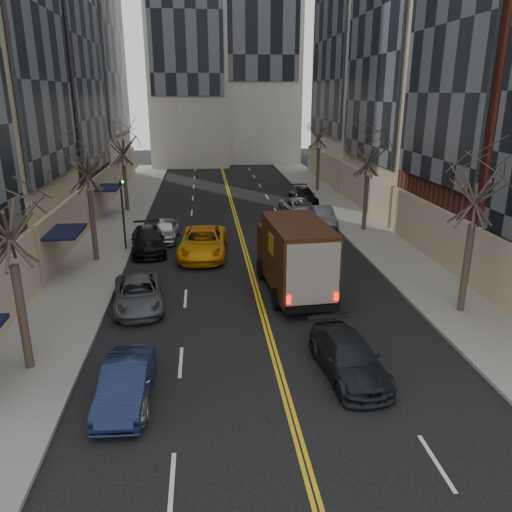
{
  "coord_description": "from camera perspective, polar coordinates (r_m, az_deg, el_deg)",
  "views": [
    {
      "loc": [
        -2.45,
        -8.37,
        9.42
      ],
      "look_at": [
        -0.14,
        13.47,
        2.2
      ],
      "focal_mm": 35.0,
      "sensor_mm": 36.0,
      "label": 1
    }
  ],
  "objects": [
    {
      "name": "sidewalk_left",
      "position": [
        37.17,
        -16.01,
        2.91
      ],
      "size": [
        4.0,
        66.0,
        0.15
      ],
      "primitive_type": "cube",
      "color": "slate",
      "rests_on": "ground"
    },
    {
      "name": "sidewalk_right",
      "position": [
        38.34,
        11.56,
        3.71
      ],
      "size": [
        4.0,
        66.0,
        0.15
      ],
      "primitive_type": "cube",
      "color": "slate",
      "rests_on": "ground"
    },
    {
      "name": "streetwall_right",
      "position": [
        45.09,
        20.62,
        24.37
      ],
      "size": [
        12.26,
        49.0,
        34.0
      ],
      "color": "#4C301E",
      "rests_on": "ground"
    },
    {
      "name": "tree_lf_near",
      "position": [
        17.85,
        -26.92,
        5.97
      ],
      "size": [
        3.2,
        3.2,
        8.41
      ],
      "color": "#382D23",
      "rests_on": "sidewalk_left"
    },
    {
      "name": "tree_lf_mid",
      "position": [
        29.21,
        -18.97,
        11.69
      ],
      "size": [
        3.2,
        3.2,
        8.91
      ],
      "color": "#382D23",
      "rests_on": "sidewalk_left"
    },
    {
      "name": "tree_lf_far",
      "position": [
        41.99,
        -15.11,
        12.95
      ],
      "size": [
        3.2,
        3.2,
        8.12
      ],
      "color": "#382D23",
      "rests_on": "sidewalk_left"
    },
    {
      "name": "tree_rt_near",
      "position": [
        22.6,
        24.21,
        9.09
      ],
      "size": [
        3.2,
        3.2,
        8.71
      ],
      "color": "#382D23",
      "rests_on": "sidewalk_right"
    },
    {
      "name": "tree_rt_mid",
      "position": [
        35.37,
        12.84,
        12.48
      ],
      "size": [
        3.2,
        3.2,
        8.32
      ],
      "color": "#382D23",
      "rests_on": "sidewalk_right"
    },
    {
      "name": "tree_rt_far",
      "position": [
        49.74,
        7.29,
        14.96
      ],
      "size": [
        3.2,
        3.2,
        9.11
      ],
      "color": "#382D23",
      "rests_on": "sidewalk_right"
    },
    {
      "name": "traffic_signal",
      "position": [
        31.47,
        -15.01,
        5.46
      ],
      "size": [
        0.29,
        0.26,
        4.7
      ],
      "color": "black",
      "rests_on": "sidewalk_left"
    },
    {
      "name": "ups_truck",
      "position": [
        24.16,
        4.43,
        -0.09
      ],
      "size": [
        3.11,
        6.91,
        3.7
      ],
      "rotation": [
        0.0,
        0.0,
        0.07
      ],
      "color": "black",
      "rests_on": "ground"
    },
    {
      "name": "observer_sedan",
      "position": [
        17.97,
        10.53,
        -11.29
      ],
      "size": [
        2.28,
        4.75,
        1.33
      ],
      "rotation": [
        0.0,
        0.0,
        0.09
      ],
      "color": "black",
      "rests_on": "ground"
    },
    {
      "name": "taxi",
      "position": [
        30.19,
        -6.09,
        1.54
      ],
      "size": [
        3.11,
        6.09,
        1.65
      ],
      "primitive_type": "imported",
      "rotation": [
        0.0,
        0.0,
        -0.07
      ],
      "color": "orange",
      "rests_on": "ground"
    },
    {
      "name": "pedestrian",
      "position": [
        26.07,
        3.68,
        -1.13
      ],
      "size": [
        0.42,
        0.61,
        1.62
      ],
      "primitive_type": "imported",
      "rotation": [
        0.0,
        0.0,
        1.62
      ],
      "color": "black",
      "rests_on": "ground"
    },
    {
      "name": "parked_lf_a",
      "position": [
        16.92,
        -14.55,
        -13.63
      ],
      "size": [
        1.63,
        3.9,
        1.32
      ],
      "primitive_type": "imported",
      "rotation": [
        0.0,
        0.0,
        0.02
      ],
      "color": "#A8ACB0",
      "rests_on": "ground"
    },
    {
      "name": "parked_lf_b",
      "position": [
        16.76,
        -14.64,
        -13.93
      ],
      "size": [
        1.57,
        4.13,
        1.34
      ],
      "primitive_type": "imported",
      "rotation": [
        0.0,
        0.0,
        -0.04
      ],
      "color": "#111935",
      "rests_on": "ground"
    },
    {
      "name": "parked_lf_c",
      "position": [
        23.52,
        -13.3,
        -4.23
      ],
      "size": [
        2.74,
        4.89,
        1.29
      ],
      "primitive_type": "imported",
      "rotation": [
        0.0,
        0.0,
        0.13
      ],
      "color": "#4B4E52",
      "rests_on": "ground"
    },
    {
      "name": "parked_lf_d",
      "position": [
        31.62,
        -12.21,
        1.81
      ],
      "size": [
        2.64,
        5.2,
        1.45
      ],
      "primitive_type": "imported",
      "rotation": [
        0.0,
        0.0,
        0.13
      ],
      "color": "black",
      "rests_on": "ground"
    },
    {
      "name": "parked_lf_e",
      "position": [
        33.78,
        -10.34,
        2.93
      ],
      "size": [
        1.76,
        4.15,
        1.4
      ],
      "primitive_type": "imported",
      "rotation": [
        0.0,
        0.0,
        -0.03
      ],
      "color": "#B1B4B9",
      "rests_on": "ground"
    },
    {
      "name": "parked_rt_a",
      "position": [
        37.52,
        7.64,
        4.54
      ],
      "size": [
        1.44,
        4.06,
        1.34
      ],
      "primitive_type": "imported",
      "rotation": [
        0.0,
        0.0,
        -0.01
      ],
      "color": "#4D5055",
      "rests_on": "ground"
    },
    {
      "name": "parked_rt_b",
      "position": [
        40.13,
        4.98,
        5.55
      ],
      "size": [
        2.92,
        5.19,
        1.37
      ],
      "primitive_type": "imported",
      "rotation": [
        0.0,
        0.0,
        0.14
      ],
      "color": "#A2A5AA",
      "rests_on": "ground"
    },
    {
      "name": "parked_rt_c",
      "position": [
        44.71,
        5.4,
        6.88
      ],
      "size": [
        2.11,
        4.93,
        1.41
      ],
      "primitive_type": "imported",
      "rotation": [
        0.0,
        0.0,
        0.03
      ],
      "color": "black",
      "rests_on": "ground"
    }
  ]
}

